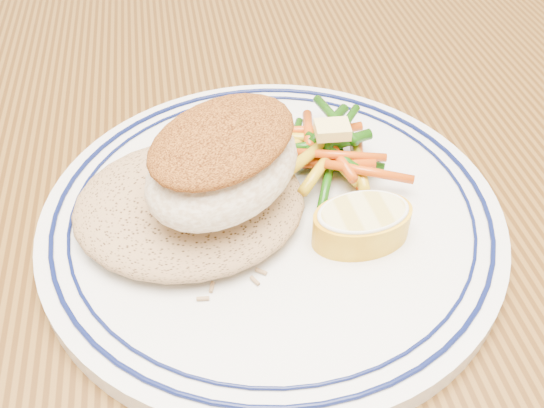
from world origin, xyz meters
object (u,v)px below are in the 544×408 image
(plate, at_px, (272,216))
(fish_fillet, at_px, (223,161))
(vegetable_pile, at_px, (326,151))
(lemon_wedge, at_px, (362,223))
(dining_table, at_px, (217,280))
(rice_pilaf, at_px, (189,199))

(plate, distance_m, fish_fillet, 0.06)
(plate, bearing_deg, vegetable_pile, 39.94)
(fish_fillet, relative_size, lemon_wedge, 2.01)
(vegetable_pile, bearing_deg, dining_table, 177.23)
(lemon_wedge, bearing_deg, plate, 144.80)
(vegetable_pile, bearing_deg, fish_fillet, -150.90)
(fish_fillet, bearing_deg, dining_table, 100.76)
(dining_table, height_order, plate, plate)
(fish_fillet, distance_m, lemon_wedge, 0.09)
(rice_pilaf, bearing_deg, dining_table, 69.70)
(fish_fillet, xyz_separation_m, vegetable_pile, (0.07, 0.04, -0.03))
(plate, bearing_deg, dining_table, 132.95)
(dining_table, distance_m, lemon_wedge, 0.17)
(plate, distance_m, rice_pilaf, 0.06)
(lemon_wedge, bearing_deg, dining_table, 139.07)
(dining_table, xyz_separation_m, lemon_wedge, (0.09, -0.07, 0.13))
(fish_fillet, xyz_separation_m, lemon_wedge, (0.08, -0.03, -0.03))
(lemon_wedge, bearing_deg, rice_pilaf, 159.07)
(fish_fillet, height_order, vegetable_pile, fish_fillet)
(vegetable_pile, bearing_deg, lemon_wedge, -86.28)
(dining_table, distance_m, fish_fillet, 0.17)
(plate, xyz_separation_m, vegetable_pile, (0.04, 0.04, 0.02))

